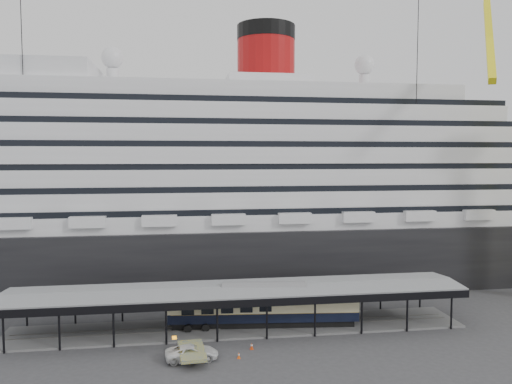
% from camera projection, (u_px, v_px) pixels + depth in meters
% --- Properties ---
extents(ground, '(200.00, 200.00, 0.00)m').
position_uv_depth(ground, '(243.00, 343.00, 56.90)').
color(ground, '#38383A').
rests_on(ground, ground).
extents(cruise_ship, '(130.00, 30.00, 43.90)m').
position_uv_depth(cruise_ship, '(221.00, 173.00, 87.15)').
color(cruise_ship, black).
rests_on(cruise_ship, ground).
extents(platform_canopy, '(56.00, 9.18, 5.30)m').
position_uv_depth(platform_canopy, '(238.00, 310.00, 61.66)').
color(platform_canopy, slate).
rests_on(platform_canopy, ground).
extents(port_truck, '(5.69, 2.92, 1.54)m').
position_uv_depth(port_truck, '(192.00, 353.00, 52.16)').
color(port_truck, silver).
rests_on(port_truck, ground).
extents(pullman_carriage, '(23.62, 5.25, 23.02)m').
position_uv_depth(pullman_carriage, '(263.00, 305.00, 62.09)').
color(pullman_carriage, black).
rests_on(pullman_carriage, ground).
extents(traffic_cone_left, '(0.55, 0.55, 0.83)m').
position_uv_depth(traffic_cone_left, '(199.00, 347.00, 54.65)').
color(traffic_cone_left, '#F8330D').
rests_on(traffic_cone_left, ground).
extents(traffic_cone_mid, '(0.43, 0.43, 0.67)m').
position_uv_depth(traffic_cone_mid, '(239.00, 355.00, 52.60)').
color(traffic_cone_mid, '#F6560D').
rests_on(traffic_cone_mid, ground).
extents(traffic_cone_right, '(0.46, 0.46, 0.74)m').
position_uv_depth(traffic_cone_right, '(252.00, 346.00, 55.11)').
color(traffic_cone_right, '#DB3E0C').
rests_on(traffic_cone_right, ground).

